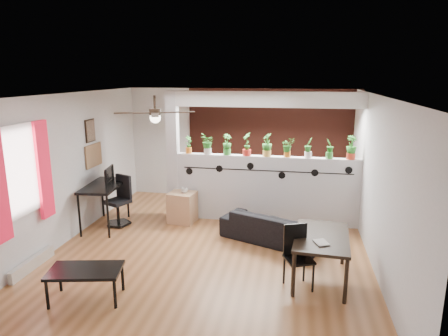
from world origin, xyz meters
TOP-DOWN VIEW (x-y plane):
  - room_shell at (0.00, 0.00)m, footprint 6.30×7.10m
  - partition_wall at (0.80, 1.50)m, footprint 3.60×0.18m
  - ceiling_header at (0.80, 1.50)m, footprint 3.60×0.18m
  - pier_column at (-1.11, 1.50)m, footprint 0.22×0.20m
  - brick_panel at (0.80, 2.97)m, footprint 3.90×0.05m
  - vine_decal at (0.80, 1.40)m, footprint 3.31×0.01m
  - window_assembly at (-2.56, -1.20)m, footprint 0.09×1.30m
  - baseboard_heater at (-2.54, -1.20)m, footprint 0.08×1.00m
  - corkboard at (-2.58, 0.95)m, footprint 0.03×0.60m
  - framed_art at (-2.58, 0.90)m, footprint 0.03×0.34m
  - ceiling_fan at (-0.80, -0.30)m, footprint 1.19×1.19m
  - potted_plant_0 at (-0.78, 1.50)m, footprint 0.22×0.22m
  - potted_plant_1 at (-0.39, 1.50)m, footprint 0.25×0.27m
  - potted_plant_2 at (0.01, 1.50)m, footprint 0.27×0.26m
  - potted_plant_3 at (0.41, 1.50)m, footprint 0.28×0.30m
  - potted_plant_4 at (0.80, 1.50)m, footprint 0.26×0.29m
  - potted_plant_5 at (1.20, 1.50)m, footprint 0.23×0.22m
  - potted_plant_6 at (1.59, 1.50)m, footprint 0.24×0.25m
  - potted_plant_7 at (1.99, 1.50)m, footprint 0.22×0.24m
  - potted_plant_8 at (2.38, 1.50)m, footprint 0.29×0.26m
  - sofa at (1.00, 0.55)m, footprint 1.84×1.26m
  - cube_shelf at (-0.84, 1.16)m, footprint 0.56×0.51m
  - cup at (-0.79, 1.16)m, footprint 0.16×0.16m
  - computer_desk at (-2.25, 0.65)m, footprint 0.72×1.23m
  - monitor at (-2.25, 0.80)m, footprint 0.31×0.10m
  - office_chair at (-2.02, 0.81)m, footprint 0.53×0.54m
  - dining_table at (1.78, -0.71)m, footprint 0.83×1.28m
  - book at (1.68, -1.01)m, footprint 0.24×0.27m
  - folding_chair at (1.43, -0.94)m, footprint 0.47×0.47m
  - coffee_table at (-1.28, -1.82)m, footprint 1.02×0.70m

SIDE VIEW (x-z plane):
  - baseboard_heater at x=-2.54m, z-range 0.00..0.18m
  - sofa at x=1.00m, z-range 0.00..0.50m
  - cube_shelf at x=-0.84m, z-range 0.00..0.62m
  - coffee_table at x=-1.28m, z-range 0.17..0.61m
  - office_chair at x=-2.02m, z-range -0.06..0.91m
  - folding_chair at x=1.43m, z-range 0.08..0.97m
  - dining_table at x=1.78m, z-range 0.27..0.94m
  - cup at x=-0.79m, z-range 0.62..0.72m
  - partition_wall at x=0.80m, z-range 0.00..1.35m
  - book at x=1.68m, z-range 0.67..0.70m
  - computer_desk at x=-2.25m, z-range 0.34..1.20m
  - monitor at x=-2.25m, z-range 0.85..1.02m
  - vine_decal at x=0.80m, z-range 0.93..1.23m
  - room_shell at x=0.00m, z-range -0.15..2.75m
  - pier_column at x=-1.11m, z-range 0.00..2.60m
  - brick_panel at x=0.80m, z-range 0.00..2.60m
  - corkboard at x=-2.58m, z-range 1.12..1.58m
  - window_assembly at x=-2.56m, z-range 0.73..2.28m
  - potted_plant_0 at x=-0.78m, z-range 1.36..1.72m
  - potted_plant_5 at x=1.20m, z-range 1.36..1.74m
  - potted_plant_7 at x=1.99m, z-range 1.36..1.75m
  - potted_plant_6 at x=1.59m, z-range 1.36..1.75m
  - potted_plant_2 at x=0.01m, z-range 1.36..1.78m
  - potted_plant_1 at x=-0.39m, z-range 1.36..1.78m
  - potted_plant_8 at x=2.38m, z-range 1.36..1.81m
  - potted_plant_4 at x=0.80m, z-range 1.36..1.81m
  - potted_plant_3 at x=0.41m, z-range 1.36..1.82m
  - framed_art at x=-2.58m, z-range 1.63..2.07m
  - ceiling_fan at x=-0.80m, z-range 2.10..2.53m
  - ceiling_header at x=0.80m, z-range 2.30..2.60m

